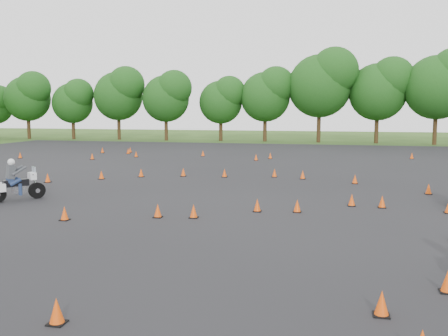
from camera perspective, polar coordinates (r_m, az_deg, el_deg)
ground at (r=18.25m, az=-2.80°, el=-5.19°), size 140.00×140.00×0.00m
asphalt_pad at (r=23.98m, az=1.06°, el=-2.29°), size 62.00×62.00×0.00m
treeline at (r=52.27m, az=11.77°, el=7.59°), size 86.92×32.39×11.04m
traffic_cones at (r=23.60m, az=-1.74°, el=-1.89°), size 35.92×33.13×0.45m
rider_grey at (r=22.30m, az=-22.59°, el=-1.22°), size 1.95×2.21×1.75m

